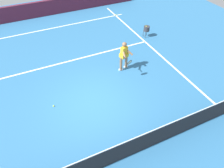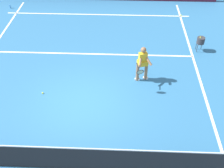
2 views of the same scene
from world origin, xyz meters
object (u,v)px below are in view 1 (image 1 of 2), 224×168
object	(u,v)px
tennis_player	(124,55)
tennis_ball_near	(54,106)
ball_hopper	(147,29)
tennis_ball_far	(116,15)

from	to	relation	value
tennis_player	tennis_ball_near	distance (m)	4.09
tennis_player	tennis_ball_near	xyz separation A→B (m)	(3.87, 1.04, -0.81)
ball_hopper	tennis_player	bearing A→B (deg)	40.18
tennis_ball_near	tennis_ball_far	xyz separation A→B (m)	(-6.36, -7.04, 0.00)
tennis_ball_near	tennis_ball_far	distance (m)	9.49
tennis_ball_near	ball_hopper	size ratio (longest dim) A/B	0.09
tennis_ball_near	tennis_ball_far	size ratio (longest dim) A/B	1.00
tennis_ball_far	tennis_ball_near	bearing A→B (deg)	47.92
tennis_player	ball_hopper	bearing A→B (deg)	-139.82
tennis_player	ball_hopper	world-z (taller)	tennis_player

